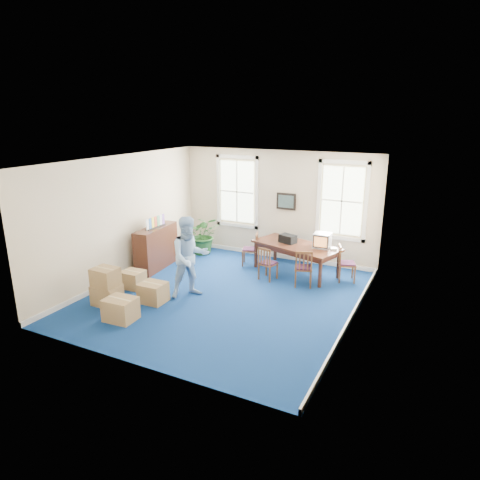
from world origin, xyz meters
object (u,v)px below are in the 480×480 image
at_px(conference_table, 296,258).
at_px(chair_near_left, 268,263).
at_px(man, 190,257).
at_px(cardboard_boxes, 118,285).
at_px(crt_tv, 322,240).
at_px(potted_plant, 204,235).
at_px(credenza, 156,246).

bearing_deg(conference_table, chair_near_left, -103.66).
xyz_separation_m(chair_near_left, man, (-1.24, -1.80, 0.52)).
bearing_deg(conference_table, cardboard_boxes, -110.76).
xyz_separation_m(conference_table, man, (-1.72, -2.60, 0.57)).
height_order(conference_table, cardboard_boxes, cardboard_boxes).
xyz_separation_m(chair_near_left, cardboard_boxes, (-2.45, -2.94, 0.01)).
relative_size(conference_table, cardboard_boxes, 1.46).
bearing_deg(cardboard_boxes, crt_tv, 46.33).
distance_m(chair_near_left, potted_plant, 2.85).
xyz_separation_m(conference_table, potted_plant, (-3.10, 0.31, 0.20)).
distance_m(credenza, potted_plant, 1.76).
relative_size(chair_near_left, credenza, 0.56).
distance_m(chair_near_left, cardboard_boxes, 3.83).
distance_m(conference_table, potted_plant, 3.12).
bearing_deg(potted_plant, credenza, -107.34).
distance_m(crt_tv, chair_near_left, 1.55).
bearing_deg(potted_plant, chair_near_left, -22.87).
distance_m(crt_tv, potted_plant, 3.82).
xyz_separation_m(man, credenza, (-1.91, 1.23, -0.34)).
relative_size(conference_table, credenza, 1.46).
xyz_separation_m(conference_table, credenza, (-3.63, -1.37, 0.23)).
bearing_deg(cardboard_boxes, potted_plant, 92.43).
height_order(chair_near_left, cardboard_boxes, cardboard_boxes).
relative_size(crt_tv, man, 0.24).
xyz_separation_m(crt_tv, man, (-2.41, -2.65, -0.02)).
height_order(conference_table, crt_tv, crt_tv).
height_order(credenza, cardboard_boxes, credenza).
xyz_separation_m(credenza, potted_plant, (0.52, 1.68, -0.03)).
xyz_separation_m(potted_plant, cardboard_boxes, (0.17, -4.05, -0.14)).
bearing_deg(chair_near_left, cardboard_boxes, 61.86).
height_order(conference_table, chair_near_left, chair_near_left).
xyz_separation_m(chair_near_left, credenza, (-3.15, -0.57, 0.18)).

